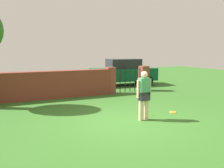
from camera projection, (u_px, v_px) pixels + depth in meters
The scene contains 6 objects.
ground_plane at pixel (126, 122), 7.86m from camera, with size 40.00×40.00×0.00m, color #336623.
brick_wall at pixel (48, 85), 11.52m from camera, with size 6.34×0.50×1.31m, color brown.
person at pixel (144, 93), 7.97m from camera, with size 0.54×0.22×1.62m.
fence_gate at pixel (128, 79), 13.36m from camera, with size 2.52×0.44×1.40m.
car at pixel (123, 72), 15.93m from camera, with size 4.37×2.29×1.72m.
frisbee_orange at pixel (173, 112), 9.07m from camera, with size 0.27×0.27×0.02m, color orange.
Camera 1 is at (-3.71, -6.66, 2.31)m, focal length 39.23 mm.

